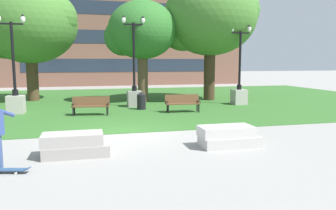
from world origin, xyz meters
The scene contains 15 objects.
ground_plane centered at (0.00, 0.00, 0.00)m, with size 140.00×140.00×0.00m, color gray.
grass_lawn centered at (0.00, 10.00, 0.01)m, with size 40.00×20.00×0.02m, color #336628.
concrete_block_center centered at (-1.56, -2.47, 0.31)m, with size 1.83×0.90×0.64m.
concrete_block_left centered at (3.03, -2.54, 0.31)m, with size 1.85×0.90×0.64m.
skateboard centered at (-3.04, -3.61, 0.09)m, with size 1.04×0.45×0.14m.
park_bench_near_left centered at (3.59, 4.37, 0.54)m, with size 1.83×0.63×0.90m.
park_bench_far_left centered at (-1.04, 4.52, 0.54)m, with size 1.85×0.76×0.90m.
lamp_post_center centered at (-4.70, 5.98, 1.02)m, with size 1.32×0.80×4.93m.
lamp_post_right centered at (7.82, 6.53, 1.00)m, with size 1.32×0.80×4.79m.
lamp_post_left centered at (1.47, 7.08, 1.06)m, with size 1.32×0.80×5.17m.
tree_near_left centered at (-4.78, 11.58, 5.00)m, with size 6.41×6.10×7.66m.
tree_far_right centered at (2.26, 9.19, 4.52)m, with size 4.55×4.33×6.42m.
tree_far_left centered at (6.81, 9.19, 5.53)m, with size 6.45×6.14×8.20m.
trash_bin centered at (1.67, 5.79, 0.50)m, with size 0.49×0.49×0.96m.
building_facade_distant centered at (2.69, 24.50, 6.45)m, with size 27.72×1.03×12.91m.
Camera 1 is at (-1.16, -11.75, 2.62)m, focal length 35.00 mm.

